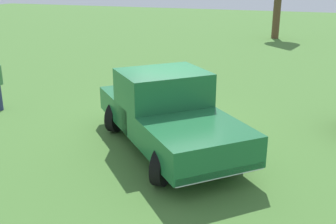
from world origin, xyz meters
The scene contains 2 objects.
ground_plane centered at (0.00, 0.00, 0.00)m, with size 80.00×80.00×0.00m, color #477533.
pickup_truck centered at (-0.80, -0.23, 0.93)m, with size 4.85×4.82×1.80m.
Camera 1 is at (-9.13, -3.47, 3.89)m, focal length 43.15 mm.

